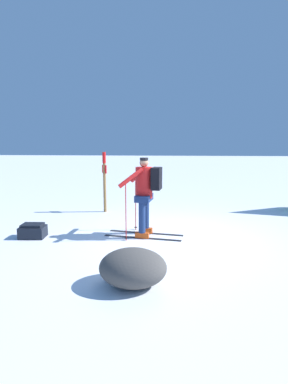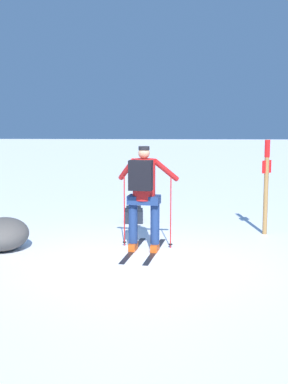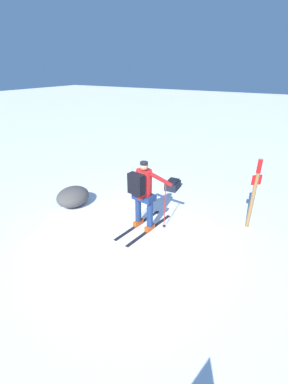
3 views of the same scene
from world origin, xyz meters
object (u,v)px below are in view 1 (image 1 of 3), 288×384
Objects in this scene: skier at (145,190)px; rock_boulder at (133,268)px; dropped_backpack at (33,231)px; trail_marker at (105,177)px.

rock_boulder is (-0.01, -2.37, -0.77)m from skier.
skier is 2.66m from dropped_backpack.
skier is at bearing 89.86° from rock_boulder.
trail_marker is 1.80× the size of rock_boulder.
dropped_backpack is 3.22m from rock_boulder.
skier is 2.49m from rock_boulder.
trail_marker is at bearing 106.69° from rock_boulder.
trail_marker is at bearing 67.22° from dropped_backpack.
skier is 3.18× the size of dropped_backpack.
rock_boulder is (2.47, -2.05, 0.13)m from dropped_backpack.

